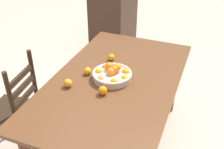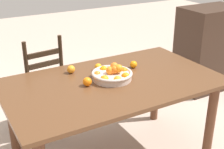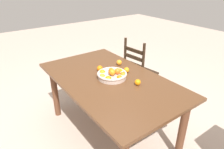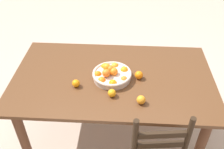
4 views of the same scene
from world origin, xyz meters
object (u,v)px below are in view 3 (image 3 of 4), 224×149
(orange_loose_1, at_px, (138,82))
(orange_loose_0, at_px, (100,68))
(dining_table, at_px, (110,87))
(fruit_bowl, at_px, (112,74))
(chair_near_window, at_px, (138,73))
(orange_loose_3, at_px, (127,70))
(orange_loose_2, at_px, (119,62))

(orange_loose_1, bearing_deg, orange_loose_0, -165.26)
(dining_table, height_order, fruit_bowl, fruit_bowl)
(chair_near_window, bearing_deg, orange_loose_0, 93.97)
(fruit_bowl, bearing_deg, orange_loose_3, 94.08)
(orange_loose_0, bearing_deg, chair_near_window, 100.37)
(chair_near_window, xyz_separation_m, orange_loose_2, (0.13, -0.46, 0.33))
(orange_loose_0, xyz_separation_m, orange_loose_1, (0.50, 0.13, -0.00))
(fruit_bowl, xyz_separation_m, orange_loose_2, (-0.23, 0.27, -0.01))
(fruit_bowl, height_order, orange_loose_2, fruit_bowl)
(orange_loose_0, distance_m, orange_loose_3, 0.31)
(dining_table, relative_size, orange_loose_0, 24.82)
(chair_near_window, distance_m, fruit_bowl, 0.89)
(fruit_bowl, xyz_separation_m, orange_loose_1, (0.27, 0.12, -0.01))
(orange_loose_1, bearing_deg, orange_loose_2, 162.84)
(chair_near_window, relative_size, fruit_bowl, 3.04)
(chair_near_window, distance_m, orange_loose_1, 0.94)
(chair_near_window, bearing_deg, dining_table, 108.25)
(orange_loose_1, distance_m, orange_loose_3, 0.30)
(dining_table, relative_size, fruit_bowl, 5.19)
(dining_table, bearing_deg, orange_loose_2, 126.56)
(orange_loose_0, bearing_deg, dining_table, -3.48)
(orange_loose_2, relative_size, orange_loose_3, 1.07)
(orange_loose_2, bearing_deg, dining_table, -53.44)
(orange_loose_1, bearing_deg, orange_loose_3, 161.92)
(fruit_bowl, bearing_deg, orange_loose_0, -176.67)
(dining_table, bearing_deg, orange_loose_3, 91.25)
(fruit_bowl, height_order, orange_loose_3, fruit_bowl)
(orange_loose_0, xyz_separation_m, orange_loose_2, (-0.01, 0.29, -0.00))
(dining_table, bearing_deg, orange_loose_1, 26.85)
(chair_near_window, bearing_deg, fruit_bowl, 109.63)
(orange_loose_2, height_order, orange_loose_3, orange_loose_2)
(chair_near_window, relative_size, orange_loose_2, 14.82)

